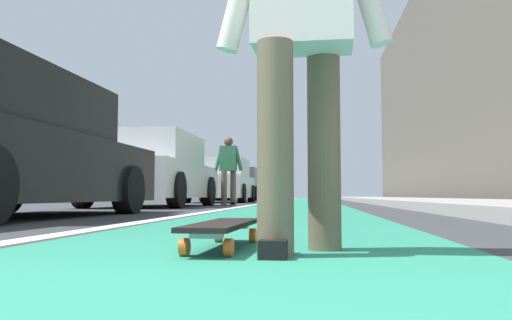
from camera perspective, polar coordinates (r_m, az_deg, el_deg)
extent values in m
plane|color=#38383D|center=(10.69, 4.60, -5.11)|extent=(80.00, 80.00, 0.00)
cube|color=#288466|center=(24.69, 5.59, -4.40)|extent=(56.00, 2.02, 0.00)
cube|color=silver|center=(20.74, 2.23, -4.52)|extent=(52.00, 0.16, 0.01)
cube|color=#9E9B93|center=(18.94, 15.77, -4.23)|extent=(52.00, 3.20, 0.14)
cube|color=#5F584E|center=(24.10, 20.97, 9.45)|extent=(40.00, 1.20, 11.37)
cylinder|color=orange|center=(2.60, -4.09, -8.17)|extent=(0.07, 0.03, 0.07)
cylinder|color=orange|center=(2.56, -0.33, -8.24)|extent=(0.07, 0.03, 0.07)
cylinder|color=orange|center=(2.02, -7.79, -9.39)|extent=(0.07, 0.03, 0.07)
cylinder|color=orange|center=(1.98, -2.97, -9.53)|extent=(0.07, 0.03, 0.07)
cube|color=silver|center=(2.58, -2.22, -7.16)|extent=(0.06, 0.12, 0.02)
cube|color=silver|center=(1.99, -5.40, -8.10)|extent=(0.06, 0.12, 0.02)
cube|color=black|center=(2.28, -3.60, -7.01)|extent=(0.85, 0.23, 0.02)
cylinder|color=brown|center=(1.99, 2.11, 1.32)|extent=(0.14, 0.14, 0.82)
cylinder|color=brown|center=(2.24, 7.41, 0.77)|extent=(0.14, 0.14, 0.82)
cube|color=black|center=(1.99, 2.13, -9.49)|extent=(0.26, 0.11, 0.07)
cube|color=#4C606B|center=(6.98, -21.05, 4.05)|extent=(0.08, 1.57, 0.51)
cylinder|color=black|center=(7.62, -25.68, -2.96)|extent=(0.61, 0.24, 0.60)
cylinder|color=black|center=(6.83, -13.71, -3.17)|extent=(0.61, 0.24, 0.60)
cube|color=silver|center=(11.11, -11.16, -2.21)|extent=(4.39, 1.91, 0.70)
cube|color=silver|center=(11.00, -11.36, 1.20)|extent=(2.42, 1.74, 0.60)
cube|color=#4C606B|center=(12.14, -9.58, 0.70)|extent=(0.06, 1.64, 0.51)
cylinder|color=black|center=(12.67, -13.08, -3.33)|extent=(0.66, 0.23, 0.66)
cylinder|color=black|center=(12.18, -5.22, -3.40)|extent=(0.66, 0.23, 0.66)
cylinder|color=black|center=(10.17, -18.31, -3.12)|extent=(0.66, 0.23, 0.66)
cylinder|color=black|center=(9.55, -8.65, -3.24)|extent=(0.66, 0.23, 0.66)
cube|color=silver|center=(17.65, -3.81, -2.97)|extent=(4.27, 1.87, 0.70)
cube|color=silver|center=(17.53, -3.88, -0.84)|extent=(2.35, 1.71, 0.60)
cube|color=#4C606B|center=(18.68, -3.28, -1.03)|extent=(0.05, 1.62, 0.51)
cylinder|color=black|center=(19.11, -5.74, -3.66)|extent=(0.60, 0.23, 0.60)
cylinder|color=black|center=(18.84, -0.52, -3.67)|extent=(0.60, 0.23, 0.60)
cylinder|color=black|center=(16.53, -7.57, -3.61)|extent=(0.60, 0.23, 0.60)
cylinder|color=black|center=(16.22, -1.55, -3.64)|extent=(0.60, 0.23, 0.60)
cube|color=#4C5156|center=(24.08, -1.60, -3.17)|extent=(4.10, 1.86, 0.70)
cube|color=#4C5156|center=(23.95, -1.66, -1.62)|extent=(2.28, 1.66, 0.60)
cube|color=#4C606B|center=(25.04, -1.21, -1.72)|extent=(0.10, 1.51, 0.51)
cylinder|color=black|center=(25.46, -2.92, -3.68)|extent=(0.65, 0.24, 0.64)
cylinder|color=black|center=(25.19, 0.73, -3.69)|extent=(0.65, 0.24, 0.64)
cylinder|color=black|center=(23.01, -4.15, -3.66)|extent=(0.65, 0.24, 0.64)
cylinder|color=black|center=(22.71, -0.12, -3.66)|extent=(0.65, 0.24, 0.64)
cylinder|color=#2D2D2D|center=(21.48, 1.28, 0.52)|extent=(0.12, 0.12, 3.76)
cube|color=black|center=(21.78, 1.27, 6.51)|extent=(0.24, 0.28, 0.80)
sphere|color=#360606|center=(21.95, 1.30, 7.12)|extent=(0.16, 0.16, 0.16)
sphere|color=gold|center=(21.91, 1.30, 6.45)|extent=(0.16, 0.16, 0.16)
sphere|color=black|center=(21.86, 1.30, 5.78)|extent=(0.16, 0.16, 0.16)
cylinder|color=brown|center=(12.92, -2.50, -3.06)|extent=(0.14, 0.14, 0.83)
cylinder|color=brown|center=(12.69, -3.50, -3.04)|extent=(0.14, 0.14, 0.83)
cube|color=black|center=(12.92, -2.51, -4.75)|extent=(0.26, 0.10, 0.07)
cube|color=#33724C|center=(12.85, -3.02, 0.17)|extent=(0.24, 0.41, 0.61)
cylinder|color=#33724C|center=(12.81, -1.95, 0.18)|extent=(0.09, 0.24, 0.61)
cylinder|color=#33724C|center=(12.89, -4.09, 0.16)|extent=(0.09, 0.24, 0.61)
sphere|color=brown|center=(12.88, -3.02, 2.02)|extent=(0.22, 0.22, 0.22)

